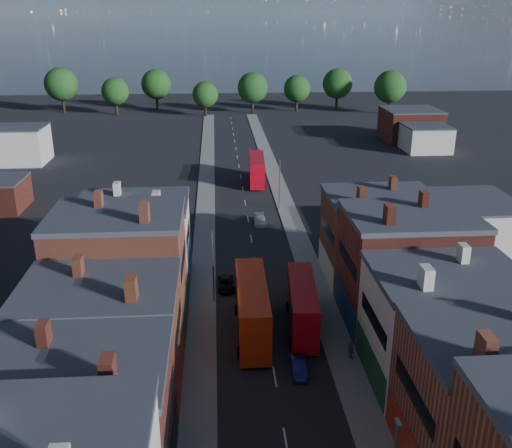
{
  "coord_description": "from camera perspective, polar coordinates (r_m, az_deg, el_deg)",
  "views": [
    {
      "loc": [
        -4.57,
        -25.3,
        29.57
      ],
      "look_at": [
        0.0,
        38.81,
        5.62
      ],
      "focal_mm": 40.0,
      "sensor_mm": 36.0,
      "label": 1
    }
  ],
  "objects": [
    {
      "name": "pavement_east",
      "position": [
        81.63,
        4.0,
        -0.81
      ],
      "size": [
        3.0,
        200.0,
        0.12
      ],
      "primitive_type": "cube",
      "color": "gray",
      "rests_on": "ground"
    },
    {
      "name": "bus_1",
      "position": [
        56.7,
        4.65,
        -8.1
      ],
      "size": [
        3.42,
        11.12,
        4.73
      ],
      "rotation": [
        0.0,
        0.0,
        -0.08
      ],
      "color": "#BA0A10",
      "rests_on": "ground"
    },
    {
      "name": "pavement_west",
      "position": [
        80.9,
        -5.16,
        -1.04
      ],
      "size": [
        3.0,
        200.0,
        0.12
      ],
      "primitive_type": "cube",
      "color": "gray",
      "rests_on": "ground"
    },
    {
      "name": "car_2",
      "position": [
        65.23,
        -2.99,
        -5.98
      ],
      "size": [
        1.97,
        4.21,
        1.16
      ],
      "primitive_type": "imported",
      "rotation": [
        0.0,
        0.0,
        0.01
      ],
      "color": "black",
      "rests_on": "ground"
    },
    {
      "name": "lamp_post_2",
      "position": [
        60.64,
        -4.32,
        -3.84
      ],
      "size": [
        0.25,
        0.7,
        8.12
      ],
      "color": "slate",
      "rests_on": "ground"
    },
    {
      "name": "ped_3",
      "position": [
        53.28,
        9.5,
        -12.29
      ],
      "size": [
        0.61,
        1.11,
        1.8
      ],
      "primitive_type": "imported",
      "rotation": [
        0.0,
        0.0,
        1.7
      ],
      "color": "#615E53",
      "rests_on": "pavement_east"
    },
    {
      "name": "bus_0",
      "position": [
        55.32,
        -0.39,
        -8.39
      ],
      "size": [
        3.27,
        12.48,
        5.38
      ],
      "rotation": [
        0.0,
        0.0,
        -0.01
      ],
      "color": "red",
      "rests_on": "ground"
    },
    {
      "name": "car_3",
      "position": [
        84.43,
        0.38,
        0.36
      ],
      "size": [
        1.83,
        4.15,
        1.19
      ],
      "primitive_type": "imported",
      "rotation": [
        0.0,
        0.0,
        -0.04
      ],
      "color": "white",
      "rests_on": "ground"
    },
    {
      "name": "lamp_post_3",
      "position": [
        89.39,
        2.37,
        4.27
      ],
      "size": [
        0.25,
        0.7,
        8.12
      ],
      "color": "slate",
      "rests_on": "ground"
    },
    {
      "name": "bus_2",
      "position": [
        104.46,
        0.08,
        5.51
      ],
      "size": [
        3.34,
        11.52,
        4.92
      ],
      "rotation": [
        0.0,
        0.0,
        -0.05
      ],
      "color": "#BC0817",
      "rests_on": "ground"
    },
    {
      "name": "car_1",
      "position": [
        51.2,
        4.29,
        -14.13
      ],
      "size": [
        1.26,
        3.51,
        1.15
      ],
      "primitive_type": "imported",
      "rotation": [
        0.0,
        0.0,
        -0.01
      ],
      "color": "navy",
      "rests_on": "ground"
    }
  ]
}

